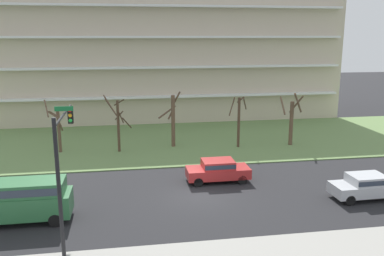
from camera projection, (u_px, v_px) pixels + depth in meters
name	position (u px, v px, depth m)	size (l,w,h in m)	color
ground	(200.00, 196.00, 26.22)	(160.00, 160.00, 0.00)	#232326
grass_lawn_strip	(174.00, 141.00, 39.68)	(80.00, 16.00, 0.08)	#66844C
apartment_building	(160.00, 50.00, 51.21)	(42.56, 12.71, 16.43)	beige
tree_far_left	(58.00, 126.00, 35.29)	(1.74, 1.81, 4.66)	brown
tree_left	(118.00, 122.00, 35.41)	(2.36, 1.82, 5.10)	#4C3828
tree_center	(173.00, 119.00, 37.24)	(2.10, 1.55, 5.14)	brown
tree_right	(239.00, 120.00, 36.99)	(1.77, 1.76, 4.72)	#4C3828
tree_far_right	(292.00, 118.00, 37.70)	(2.09, 1.96, 5.06)	brown
sedan_silver_near_left	(366.00, 185.00, 25.71)	(4.43, 1.88, 1.57)	#B7BABF
van_green_center_left	(22.00, 198.00, 22.38)	(5.21, 2.02, 2.36)	#2D6B3D
sedan_red_center_right	(218.00, 170.00, 28.70)	(4.40, 1.80, 1.57)	#B22828
traffic_signal_mast	(63.00, 154.00, 19.43)	(0.90, 5.57, 6.71)	black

